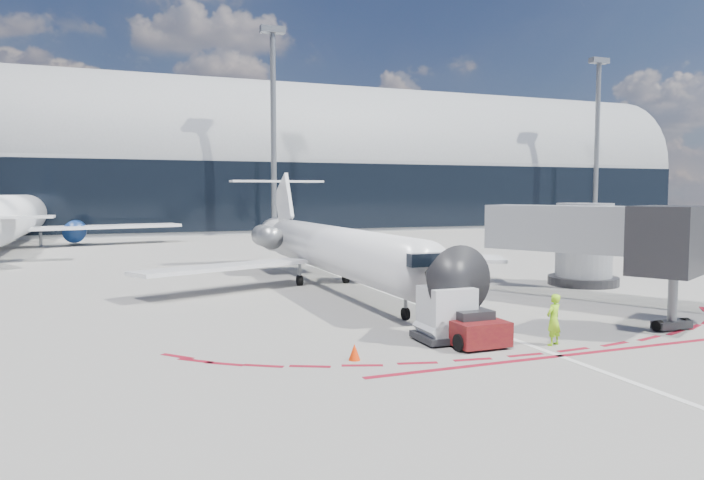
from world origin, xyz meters
name	(u,v)px	position (x,y,z in m)	size (l,w,h in m)	color
ground	(407,301)	(0.00, 0.00, 0.00)	(260.00, 260.00, 0.00)	gray
apron_centerline	(391,295)	(0.00, 2.00, 0.01)	(0.25, 40.00, 0.01)	silver
apron_stop_bar	(560,356)	(0.00, -11.50, 0.01)	(14.00, 0.25, 0.01)	maroon
terminal_building	(212,172)	(0.00, 64.97, 8.52)	(150.00, 24.15, 24.00)	#989B9D
jet_bridge	(607,240)	(9.79, -3.01, 3.01)	(10.03, 15.20, 4.90)	gray
light_mast_centre	(273,135)	(5.00, 48.00, 12.50)	(0.70, 0.70, 25.00)	slate
light_mast_east	(597,146)	(55.00, 48.00, 12.50)	(0.70, 0.70, 25.00)	slate
regional_jet	(330,248)	(-2.18, 5.61, 2.28)	(22.10, 27.26, 6.83)	silver
pushback_tug	(467,328)	(-1.88, -8.76, 0.55)	(2.08, 4.81, 1.25)	#4F0B12
ramp_worker	(554,320)	(0.77, -10.20, 0.92)	(0.67, 0.44, 1.84)	#9FF619
uld_container	(446,314)	(-2.46, -8.30, 0.99)	(2.14, 1.83, 2.00)	black
safety_cone_left	(354,352)	(-6.52, -9.54, 0.27)	(0.38, 0.38, 0.53)	#EB3204
bg_airliner_1	(13,186)	(-22.99, 42.65, 6.11)	(37.77, 40.00, 12.22)	silver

